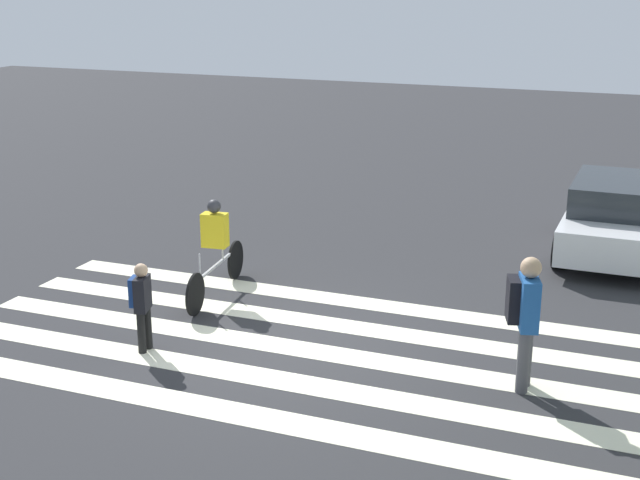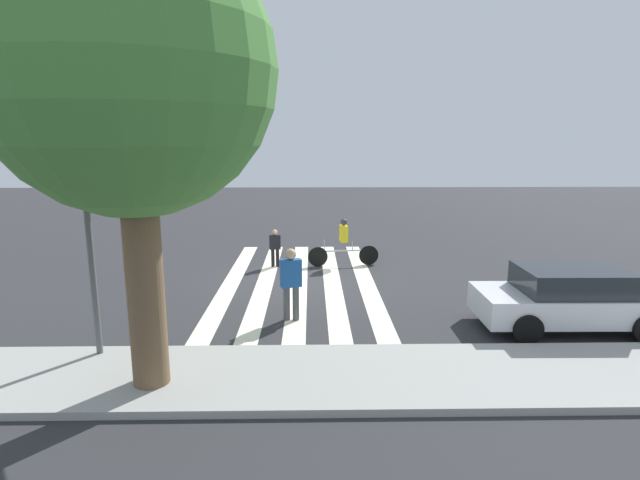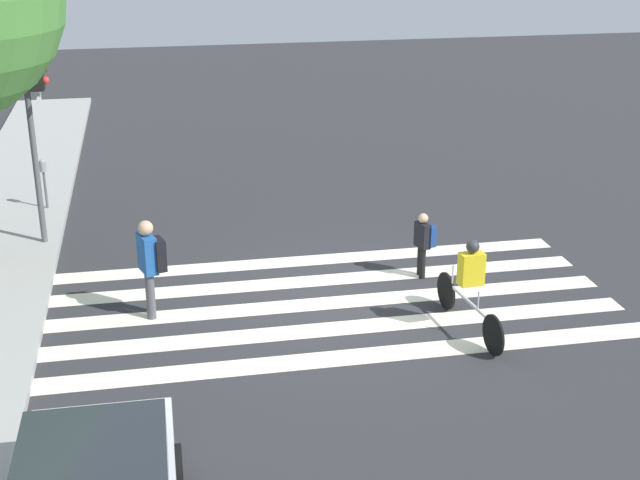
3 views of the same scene
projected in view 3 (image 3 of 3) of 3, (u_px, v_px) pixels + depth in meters
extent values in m
plane|color=#2D2D30|center=(333.00, 303.00, 15.96)|extent=(60.00, 60.00, 0.00)
cube|color=#F2EDCC|center=(359.00, 356.00, 14.10)|extent=(0.51, 10.00, 0.01)
cube|color=#F2EDCC|center=(345.00, 328.00, 15.03)|extent=(0.51, 10.00, 0.01)
cube|color=#F2EDCC|center=(333.00, 303.00, 15.96)|extent=(0.51, 10.00, 0.01)
cube|color=#F2EDCC|center=(322.00, 280.00, 16.89)|extent=(0.51, 10.00, 0.01)
cube|color=#F2EDCC|center=(312.00, 260.00, 17.82)|extent=(0.51, 10.00, 0.01)
cylinder|color=#515456|center=(34.00, 147.00, 17.69)|extent=(0.12, 0.12, 4.32)
cube|color=black|center=(36.00, 69.00, 17.17)|extent=(0.32, 0.26, 0.84)
cube|color=silver|center=(39.00, 99.00, 17.38)|extent=(0.60, 0.02, 0.16)
sphere|color=#590F0F|center=(43.00, 56.00, 17.11)|extent=(0.15, 0.15, 0.15)
sphere|color=#59470F|center=(44.00, 68.00, 17.20)|extent=(0.15, 0.15, 0.15)
sphere|color=red|center=(45.00, 80.00, 17.28)|extent=(0.15, 0.15, 0.15)
cylinder|color=#515456|center=(46.00, 193.00, 20.27)|extent=(0.06, 0.06, 1.00)
cylinder|color=gray|center=(43.00, 167.00, 20.05)|extent=(0.15, 0.15, 0.22)
sphere|color=gray|center=(42.00, 162.00, 20.01)|extent=(0.14, 0.14, 0.14)
cylinder|color=#4C4C51|center=(150.00, 296.00, 15.23)|extent=(0.16, 0.16, 0.83)
cylinder|color=#4C4C51|center=(150.00, 291.00, 15.43)|extent=(0.16, 0.16, 0.83)
cube|color=#1E5199|center=(147.00, 254.00, 15.06)|extent=(0.53, 0.35, 0.66)
sphere|color=tan|center=(145.00, 228.00, 14.90)|extent=(0.26, 0.26, 0.26)
cube|color=black|center=(159.00, 254.00, 15.04)|extent=(0.40, 0.27, 0.55)
cylinder|color=black|center=(423.00, 263.00, 16.89)|extent=(0.11, 0.11, 0.61)
cylinder|color=black|center=(420.00, 260.00, 17.03)|extent=(0.11, 0.11, 0.61)
cube|color=black|center=(422.00, 235.00, 16.76)|extent=(0.38, 0.25, 0.48)
sphere|color=tan|center=(423.00, 218.00, 16.64)|extent=(0.19, 0.19, 0.19)
cube|color=navy|center=(430.00, 235.00, 16.75)|extent=(0.29, 0.19, 0.40)
cylinder|color=black|center=(446.00, 291.00, 15.63)|extent=(0.67, 0.11, 0.67)
cylinder|color=black|center=(493.00, 335.00, 14.06)|extent=(0.67, 0.11, 0.67)
cube|color=#B2B2B7|center=(469.00, 302.00, 14.78)|extent=(1.49, 0.20, 0.04)
cylinder|color=#B2B2B7|center=(478.00, 301.00, 14.45)|extent=(0.03, 0.03, 0.32)
cylinder|color=#B2B2B7|center=(453.00, 276.00, 15.30)|extent=(0.03, 0.03, 0.40)
cube|color=yellow|center=(471.00, 269.00, 14.56)|extent=(0.28, 0.42, 0.55)
sphere|color=#333338|center=(473.00, 247.00, 14.42)|extent=(0.22, 0.22, 0.22)
cylinder|color=black|center=(175.00, 471.00, 10.77)|extent=(0.64, 0.21, 0.64)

